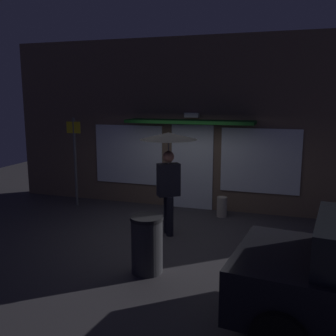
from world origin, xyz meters
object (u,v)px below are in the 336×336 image
Objects in this scene: sidewalk_bollard at (222,207)px; person_with_umbrella at (168,157)px; trash_bin at (147,244)px; street_sign_post at (75,157)px.

person_with_umbrella is at bearing -118.79° from sidewalk_bollard.
sidewalk_bollard is at bearing 79.09° from trash_bin.
trash_bin is (3.25, -3.18, -0.85)m from street_sign_post.
street_sign_post is 2.44× the size of trash_bin.
street_sign_post is at bearing 120.05° from person_with_umbrella.
street_sign_post is at bearing 135.63° from trash_bin.
street_sign_post reaches higher than trash_bin.
street_sign_post is (-3.04, 1.35, -0.34)m from person_with_umbrella.
sidewalk_bollard is (3.91, 0.23, -1.10)m from street_sign_post.
trash_bin is at bearing -119.36° from person_with_umbrella.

